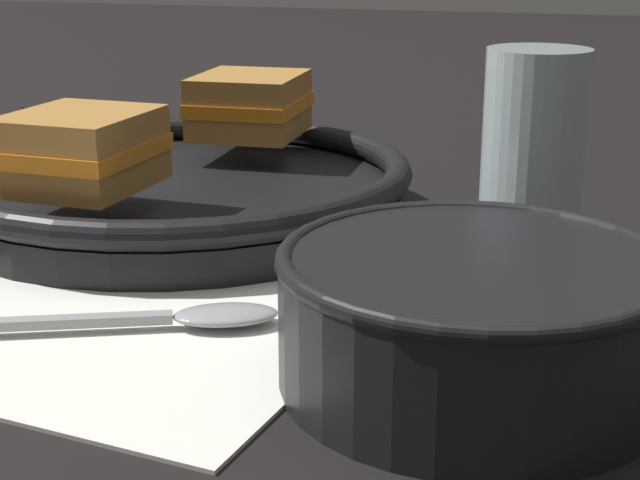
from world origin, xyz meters
TOP-DOWN VIEW (x-y plane):
  - ground_plane at (0.00, 0.00)m, footprint 4.00×4.00m
  - napkin at (-0.08, -0.07)m, footprint 0.29×0.25m
  - soup_bowl at (0.12, -0.09)m, footprint 0.17×0.17m
  - spoon at (-0.03, -0.07)m, footprint 0.16×0.08m
  - skillet at (-0.12, 0.12)m, footprint 0.40×0.36m
  - sandwich_near_left at (-0.10, 0.21)m, footprint 0.08×0.09m
  - sandwich_near_right at (-0.14, 0.03)m, footprint 0.08×0.09m
  - drinking_glass at (0.12, 0.11)m, footprint 0.06×0.06m

SIDE VIEW (x-z plane):
  - ground_plane at x=0.00m, z-range 0.00..0.00m
  - napkin at x=-0.08m, z-range 0.00..0.00m
  - spoon at x=-0.03m, z-range 0.00..0.01m
  - skillet at x=-0.12m, z-range 0.00..0.04m
  - soup_bowl at x=0.12m, z-range 0.00..0.07m
  - drinking_glass at x=0.12m, z-range 0.00..0.13m
  - sandwich_near_left at x=-0.10m, z-range 0.04..0.09m
  - sandwich_near_right at x=-0.14m, z-range 0.04..0.09m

